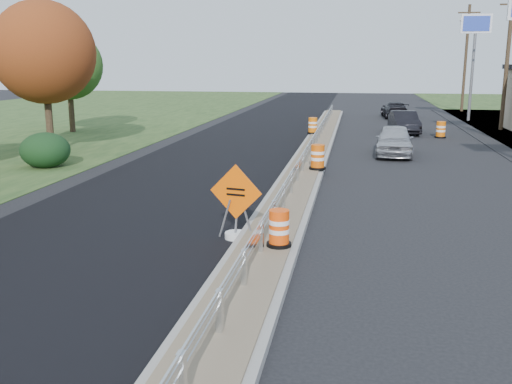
% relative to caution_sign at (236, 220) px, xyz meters
% --- Properties ---
extents(ground, '(140.00, 140.00, 0.00)m').
position_rel_caution_sign_xyz_m(ground, '(0.90, 2.48, -0.49)').
color(ground, black).
rests_on(ground, ground).
extents(milled_overlay, '(7.20, 120.00, 0.01)m').
position_rel_caution_sign_xyz_m(milled_overlay, '(-3.50, 12.48, -0.48)').
color(milled_overlay, black).
rests_on(milled_overlay, ground).
extents(median, '(1.60, 55.00, 0.23)m').
position_rel_caution_sign_xyz_m(median, '(0.90, 10.48, -0.38)').
color(median, gray).
rests_on(median, ground).
extents(guardrail, '(0.10, 46.15, 0.72)m').
position_rel_caution_sign_xyz_m(guardrail, '(0.90, 11.48, 0.24)').
color(guardrail, silver).
rests_on(guardrail, median).
extents(pylon_sign_north, '(2.20, 0.30, 7.90)m').
position_rel_caution_sign_xyz_m(pylon_sign_north, '(11.40, 32.48, 5.98)').
color(pylon_sign_north, slate).
rests_on(pylon_sign_north, ground).
extents(utility_pole_nmid, '(1.90, 0.26, 9.40)m').
position_rel_caution_sign_xyz_m(utility_pole_nmid, '(12.40, 26.48, 4.44)').
color(utility_pole_nmid, '#473523').
rests_on(utility_pole_nmid, ground).
extents(utility_pole_north, '(1.90, 0.26, 9.40)m').
position_rel_caution_sign_xyz_m(utility_pole_north, '(12.40, 41.48, 4.44)').
color(utility_pole_north, '#473523').
rests_on(utility_pole_north, ground).
extents(hedge_north, '(2.09, 2.09, 1.52)m').
position_rel_caution_sign_xyz_m(hedge_north, '(-10.10, 8.48, 0.27)').
color(hedge_north, black).
rests_on(hedge_north, ground).
extents(tree_near_red, '(4.95, 4.95, 7.35)m').
position_rel_caution_sign_xyz_m(tree_near_red, '(-12.10, 12.48, 4.37)').
color(tree_near_red, '#473523').
rests_on(tree_near_red, ground).
extents(tree_near_back, '(4.29, 4.29, 6.37)m').
position_rel_caution_sign_xyz_m(tree_near_back, '(-15.10, 20.48, 3.72)').
color(tree_near_back, '#473523').
rests_on(tree_near_back, ground).
extents(caution_sign, '(1.38, 0.58, 1.93)m').
position_rel_caution_sign_xyz_m(caution_sign, '(0.00, 0.00, 0.00)').
color(caution_sign, white).
rests_on(caution_sign, ground).
extents(barrel_median_near, '(0.59, 0.59, 0.86)m').
position_rel_caution_sign_xyz_m(barrel_median_near, '(1.25, -1.08, 0.15)').
color(barrel_median_near, black).
rests_on(barrel_median_near, median).
extents(barrel_median_mid, '(0.67, 0.67, 0.99)m').
position_rel_caution_sign_xyz_m(barrel_median_mid, '(1.45, 8.88, 0.21)').
color(barrel_median_mid, black).
rests_on(barrel_median_mid, median).
extents(barrel_median_far, '(0.65, 0.65, 0.95)m').
position_rel_caution_sign_xyz_m(barrel_median_far, '(0.35, 20.62, 0.20)').
color(barrel_median_far, black).
rests_on(barrel_median_far, median).
extents(barrel_shoulder_mid, '(0.66, 0.66, 0.97)m').
position_rel_caution_sign_xyz_m(barrel_shoulder_mid, '(7.90, 21.68, -0.02)').
color(barrel_shoulder_mid, black).
rests_on(barrel_shoulder_mid, ground).
extents(car_silver, '(1.94, 4.37, 1.46)m').
position_rel_caution_sign_xyz_m(car_silver, '(4.76, 14.50, 0.24)').
color(car_silver, '#B6B7BB').
rests_on(car_silver, ground).
extents(car_dark_mid, '(1.87, 4.35, 1.39)m').
position_rel_caution_sign_xyz_m(car_dark_mid, '(5.90, 23.55, 0.21)').
color(car_dark_mid, black).
rests_on(car_dark_mid, ground).
extents(car_dark_far, '(2.14, 4.64, 1.31)m').
position_rel_caution_sign_xyz_m(car_dark_far, '(5.94, 34.07, 0.17)').
color(car_dark_far, black).
rests_on(car_dark_far, ground).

